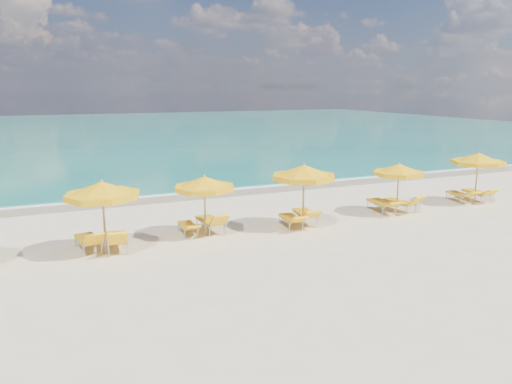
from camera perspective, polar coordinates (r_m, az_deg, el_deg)
name	(u,v)px	position (r m, az deg, el deg)	size (l,w,h in m)	color
ground_plane	(271,230)	(19.42, 1.77, -4.31)	(120.00, 120.00, 0.00)	beige
ocean	(108,131)	(65.57, -16.53, 6.70)	(120.00, 80.00, 0.30)	#14715D
wet_sand_band	(211,193)	(26.10, -5.17, -0.12)	(120.00, 2.60, 0.01)	tan
foam_line	(206,190)	(26.85, -5.71, 0.21)	(120.00, 1.20, 0.03)	white
whitecap_near	(76,172)	(34.35, -19.89, 2.12)	(14.00, 0.36, 0.05)	white
whitecap_far	(238,150)	(44.20, -2.12, 4.87)	(18.00, 0.30, 0.05)	white
umbrella_3	(102,191)	(16.95, -17.17, 0.14)	(2.75, 2.75, 2.49)	tan
umbrella_4	(204,184)	(18.28, -5.92, 0.93)	(2.41, 2.41, 2.30)	tan
umbrella_5	(304,173)	(19.34, 5.50, 2.21)	(2.85, 2.85, 2.56)	tan
umbrella_6	(399,170)	(22.41, 16.01, 2.43)	(2.88, 2.88, 2.24)	tan
umbrella_7	(478,159)	(25.70, 24.07, 3.44)	(2.55, 2.55, 2.46)	tan
lounger_3_left	(89,244)	(17.80, -18.59, -5.67)	(0.87, 1.92, 0.90)	#A5A8AD
lounger_3_right	(117,243)	(17.62, -15.61, -5.63)	(0.83, 1.97, 0.95)	#A5A8AD
lounger_4_left	(188,229)	(18.94, -7.78, -4.23)	(0.59, 1.68, 0.60)	#A5A8AD
lounger_4_right	(211,225)	(19.21, -5.21, -3.77)	(0.80, 1.99, 0.92)	#A5A8AD
lounger_5_left	(291,222)	(19.71, 4.03, -3.44)	(0.79, 1.86, 0.72)	#A5A8AD
lounger_5_right	(305,217)	(20.36, 5.62, -2.89)	(1.04, 2.08, 0.82)	#A5A8AD
lounger_6_left	(382,207)	(22.74, 14.16, -1.63)	(0.90, 2.13, 0.75)	#A5A8AD
lounger_6_right	(401,206)	(23.16, 16.19, -1.50)	(0.96, 1.99, 0.90)	#A5A8AD
lounger_7_left	(459,197)	(25.97, 22.20, -0.55)	(0.87, 1.88, 0.72)	#A5A8AD
lounger_7_right	(477,196)	(26.57, 23.96, -0.39)	(0.86, 1.99, 0.81)	#A5A8AD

